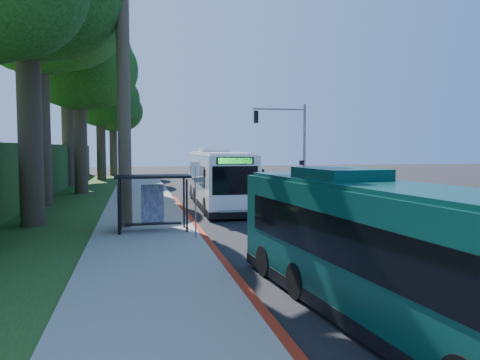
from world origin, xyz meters
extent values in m
plane|color=black|center=(0.00, 0.00, 0.00)|extent=(140.00, 140.00, 0.00)
cube|color=gray|center=(-7.30, 0.00, 0.06)|extent=(4.50, 70.00, 0.12)
cube|color=#9D2411|center=(-5.00, -4.00, 0.07)|extent=(0.25, 30.00, 0.13)
cube|color=#234719|center=(-13.00, 5.00, 0.03)|extent=(8.00, 70.00, 0.06)
cube|color=black|center=(-7.00, -3.00, 2.50)|extent=(3.20, 1.50, 0.10)
cube|color=black|center=(-8.45, -3.00, 1.20)|extent=(0.06, 1.30, 2.20)
cube|color=navy|center=(-7.00, -2.30, 1.25)|extent=(1.00, 0.12, 1.70)
cube|color=black|center=(-7.00, -3.10, 0.45)|extent=(2.40, 0.40, 0.06)
cube|color=black|center=(-8.40, -2.40, 1.20)|extent=(0.08, 0.08, 2.40)
cube|color=black|center=(-5.60, -2.40, 1.20)|extent=(0.08, 0.08, 2.40)
cube|color=black|center=(-8.40, -3.60, 1.20)|extent=(0.08, 0.08, 2.40)
cube|color=black|center=(-5.60, -3.60, 1.20)|extent=(0.08, 0.08, 2.40)
cylinder|color=gray|center=(-5.40, -5.00, 1.50)|extent=(0.06, 0.06, 3.00)
cube|color=white|center=(-5.40, -5.00, 2.90)|extent=(0.35, 0.04, 0.55)
cylinder|color=gray|center=(4.80, 10.00, 3.50)|extent=(0.20, 0.20, 7.00)
cylinder|color=gray|center=(2.80, 10.00, 6.60)|extent=(4.00, 0.14, 0.14)
cube|color=black|center=(1.00, 10.00, 6.00)|extent=(0.30, 0.30, 0.90)
cube|color=black|center=(4.55, 10.00, 2.60)|extent=(0.25, 0.25, 0.35)
cylinder|color=#4C3F2D|center=(-8.20, -1.50, 6.50)|extent=(0.60, 0.60, 13.00)
cylinder|color=#382B1E|center=(-12.50, 0.00, 5.25)|extent=(1.10, 1.10, 10.50)
sphere|color=black|center=(-13.90, 1.40, 10.80)|extent=(5.20, 5.20, 5.20)
cylinder|color=#382B1E|center=(-13.50, 8.00, 5.95)|extent=(1.18, 1.18, 11.90)
sphere|color=black|center=(-11.50, 6.50, 11.90)|extent=(7.00, 7.00, 7.00)
sphere|color=black|center=(-15.25, 9.75, 12.24)|extent=(6.50, 6.50, 6.50)
cylinder|color=#382B1E|center=(-12.00, 16.00, 4.90)|extent=(1.06, 1.06, 9.80)
sphere|color=black|center=(-12.00, 16.00, 10.92)|extent=(8.40, 8.40, 8.40)
sphere|color=black|center=(-10.32, 14.74, 9.80)|extent=(5.88, 5.88, 5.88)
sphere|color=black|center=(-13.47, 17.47, 10.08)|extent=(5.46, 5.46, 5.46)
cylinder|color=#382B1E|center=(-14.00, 24.00, 5.60)|extent=(1.14, 1.14, 11.20)
sphere|color=black|center=(-14.00, 24.00, 12.48)|extent=(9.60, 9.60, 9.60)
sphere|color=black|center=(-12.08, 22.56, 11.20)|extent=(6.72, 6.72, 6.72)
sphere|color=black|center=(-15.68, 25.68, 11.52)|extent=(6.24, 6.24, 6.24)
cylinder|color=#382B1E|center=(-11.50, 32.00, 4.55)|extent=(1.02, 1.02, 9.10)
sphere|color=black|center=(-11.50, 32.00, 10.14)|extent=(8.00, 8.00, 8.00)
sphere|color=black|center=(-9.90, 30.80, 9.10)|extent=(5.60, 5.60, 5.60)
sphere|color=black|center=(-12.90, 33.40, 9.36)|extent=(5.20, 5.20, 5.20)
cylinder|color=#382B1E|center=(-10.50, 40.00, 4.20)|extent=(0.98, 0.98, 8.40)
sphere|color=black|center=(-10.50, 40.00, 9.36)|extent=(7.00, 7.00, 7.00)
sphere|color=black|center=(-9.10, 38.95, 8.40)|extent=(4.90, 4.90, 4.90)
sphere|color=black|center=(-11.72, 41.23, 8.64)|extent=(4.55, 4.55, 4.55)
cube|color=white|center=(-2.60, 5.74, 1.85)|extent=(3.10, 12.62, 2.98)
cube|color=black|center=(-2.60, 5.74, 0.31)|extent=(3.12, 12.68, 0.37)
cube|color=black|center=(-2.58, 6.26, 2.14)|extent=(3.06, 9.87, 1.15)
cube|color=black|center=(-2.81, -0.47, 2.09)|extent=(2.35, 0.21, 1.46)
cube|color=black|center=(-2.39, 11.95, 2.19)|extent=(2.13, 0.20, 1.04)
cube|color=#19E533|center=(-2.82, -0.48, 3.08)|extent=(1.73, 0.16, 0.29)
cube|color=white|center=(-2.60, 5.74, 3.39)|extent=(2.86, 11.99, 0.13)
cube|color=white|center=(-2.53, 7.83, 3.57)|extent=(1.95, 2.67, 0.37)
cylinder|color=black|center=(-3.94, 1.77, 0.52)|extent=(0.35, 1.05, 1.04)
cylinder|color=black|center=(-1.53, 1.69, 0.52)|extent=(0.35, 1.05, 1.04)
cylinder|color=black|center=(-3.64, 10.54, 0.52)|extent=(0.35, 1.05, 1.04)
cylinder|color=black|center=(-1.23, 10.46, 0.52)|extent=(0.35, 1.05, 1.04)
cube|color=#0A3930|center=(-2.60, -14.58, 1.60)|extent=(3.40, 11.02, 2.57)
cube|color=black|center=(-2.60, -14.58, 0.27)|extent=(3.43, 11.08, 0.32)
cube|color=black|center=(-2.65, -14.13, 1.85)|extent=(3.21, 8.65, 0.99)
cube|color=black|center=(-3.15, -9.23, 1.90)|extent=(1.84, 0.30, 0.90)
cube|color=#0A3930|center=(-2.60, -14.58, 2.94)|extent=(3.16, 10.46, 0.11)
cube|color=#0A3930|center=(-2.78, -12.78, 3.09)|extent=(1.84, 2.41, 0.32)
cylinder|color=black|center=(-4.06, -10.59, 0.45)|extent=(0.36, 0.93, 0.90)
cylinder|color=black|center=(-1.98, -10.38, 0.45)|extent=(0.36, 0.93, 0.90)
imported|color=silver|center=(1.11, 3.28, 0.79)|extent=(4.08, 6.15, 1.57)
camera|label=1|loc=(-7.73, -23.54, 3.76)|focal=35.00mm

